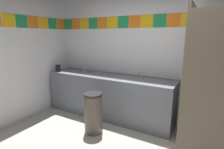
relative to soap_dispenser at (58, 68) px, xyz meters
The scene contains 8 objects.
wall_back 2.14m from the soap_dispenser, 14.83° to the left, with size 4.50×0.09×2.66m.
vanity_counter 1.34m from the soap_dispenser, ahead, with size 2.76×0.62×0.89m.
faucet_left 0.60m from the soap_dispenser, 27.84° to the left, with size 0.04×0.10×0.14m.
faucet_right 1.93m from the soap_dispenser, ahead, with size 0.04×0.10×0.14m.
soap_dispenser is the anchor object (origin of this frame).
stall_divider 3.01m from the soap_dispenser, ahead, with size 0.92×1.31×2.08m.
toilet 3.33m from the soap_dispenser, ahead, with size 0.39×0.49×0.74m.
trash_bin 1.56m from the soap_dispenser, 20.91° to the right, with size 0.33×0.33×0.73m.
Camera 1 is at (1.02, -1.60, 1.72)m, focal length 28.37 mm.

